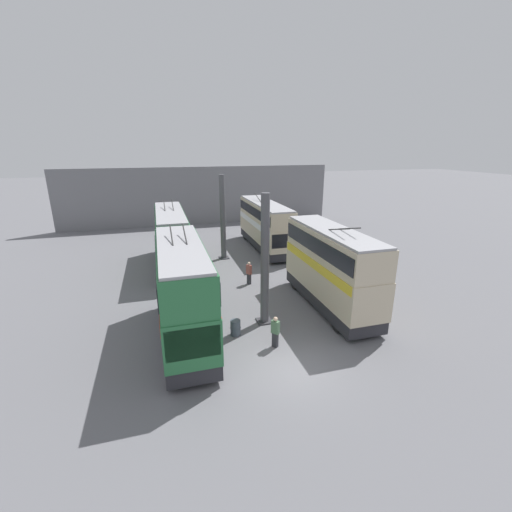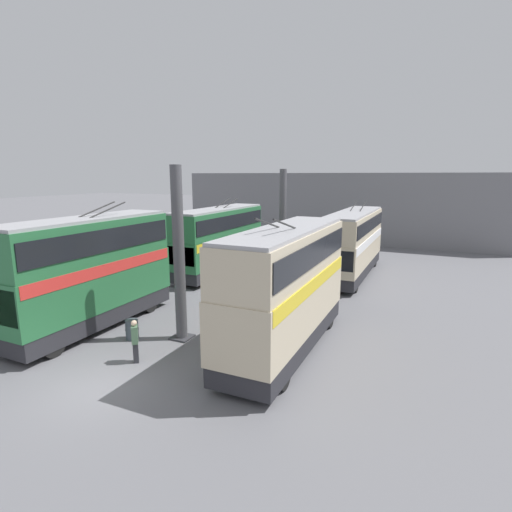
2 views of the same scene
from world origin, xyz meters
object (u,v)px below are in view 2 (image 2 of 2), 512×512
Objects in this scene: bus_right_mid at (89,266)px; bus_right_far at (219,236)px; bus_left_far at (353,240)px; person_aisle_foreground at (135,340)px; bus_left_near at (286,282)px; person_aisle_midway at (250,287)px; oil_drum at (132,329)px.

bus_right_far is (12.47, -0.00, -0.27)m from bus_right_mid.
bus_right_mid is (-15.58, 9.49, 0.35)m from bus_left_far.
bus_left_far is 18.45m from person_aisle_foreground.
bus_right_far is (10.95, 9.49, -0.18)m from bus_left_near.
person_aisle_midway is at bearing 45.16° from person_aisle_foreground.
bus_left_near is 5.32× the size of person_aisle_foreground.
bus_right_far is at bearing 108.15° from bus_left_far.
person_aisle_midway is (-8.89, 4.10, -1.78)m from bus_left_far.
bus_left_far is 6.32× the size of person_aisle_foreground.
bus_right_mid is at bearing 180.00° from bus_right_far.
bus_left_near is 1.03× the size of bus_right_mid.
bus_right_mid is at bearing 83.26° from oil_drum.
person_aisle_foreground is at bearing 164.14° from bus_left_far.
bus_left_far is at bearing -31.33° from bus_right_mid.
oil_drum is at bearing 156.93° from bus_left_far.
bus_right_mid is at bearing 116.15° from person_aisle_foreground.
bus_right_mid reaches higher than bus_left_far.
bus_left_near is at bearing -180.00° from bus_left_far.
bus_right_mid is at bearing 148.67° from bus_left_far.
bus_left_near is 6.51m from person_aisle_foreground.
bus_right_far reaches higher than oil_drum.
bus_left_far is 1.22× the size of bus_right_mid.
oil_drum is at bearing 105.24° from bus_left_near.
bus_right_mid is at bearing 99.13° from bus_left_near.
bus_right_far is at bearing 40.91° from bus_left_near.
bus_left_near reaches higher than bus_left_far.
bus_right_mid is 3.79m from oil_drum.
bus_left_far is at bearing 35.26° from person_aisle_foreground.
bus_right_mid is 0.88× the size of bus_right_far.
bus_left_far is 9.98m from bus_right_far.
bus_right_mid is at bearing 24.98° from person_aisle_midway.
person_aisle_midway reaches higher than person_aisle_foreground.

